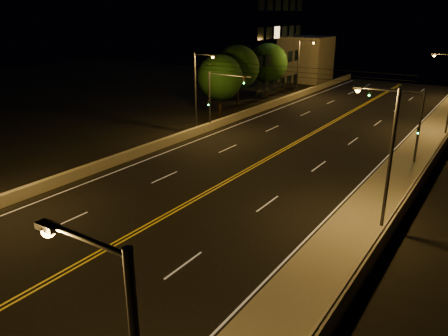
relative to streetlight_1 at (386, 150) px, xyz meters
The scene contains 17 objects.
road 12.48m from the streetlight_1, behind, with size 18.00×120.00×0.02m, color black.
sidewalk 4.75m from the streetlight_1, behind, with size 3.60×120.00×0.30m, color gray.
curb 5.42m from the streetlight_1, behind, with size 0.14×120.00×0.15m, color gray.
parapet_wall 4.16m from the streetlight_1, ahead, with size 0.30×120.00×1.00m, color #9E9783.
jersey_barrier 21.84m from the streetlight_1, behind, with size 0.45×120.00×0.83m, color #9E9783.
distant_building_left 59.42m from the streetlight_1, 117.57° to the left, with size 8.00×8.00×7.96m, color gray.
parapet_rail 3.65m from the streetlight_1, ahead, with size 0.06×0.06×120.00m, color black.
lane_markings 12.47m from the streetlight_1, behind, with size 17.32×116.00×0.00m.
streetlight_1 is the anchor object (origin of this frame).
streetlight_5 24.19m from the streetlight_1, 152.19° to the left, with size 2.55×0.28×8.31m.
streetlight_6 42.22m from the streetlight_1, 120.45° to the left, with size 2.55×0.28×8.31m.
traffic_signal_right 13.33m from the streetlight_1, 96.41° to the left, with size 5.11×0.31×6.26m.
traffic_signal_left 24.25m from the streetlight_1, 146.96° to the left, with size 5.11×0.31×6.26m.
overhead_wires 15.19m from the streetlight_1, 140.18° to the left, with size 22.00×0.03×0.83m.
tree_0 31.18m from the streetlight_1, 141.09° to the left, with size 5.48×5.48×7.43m.
tree_1 37.81m from the streetlight_1, 134.28° to the left, with size 5.89×5.89×7.98m.
tree_2 43.09m from the streetlight_1, 126.66° to the left, with size 5.79×5.79×7.85m.
Camera 1 is at (16.71, -4.31, 12.05)m, focal length 35.00 mm.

